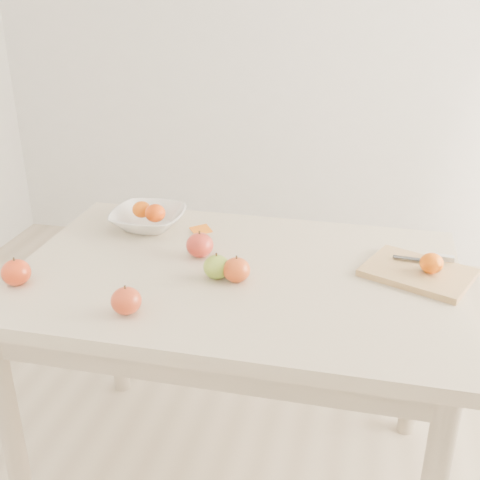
# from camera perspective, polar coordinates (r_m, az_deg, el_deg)

# --- Properties ---
(ground) EXTENTS (3.50, 3.50, 0.00)m
(ground) POSITION_cam_1_polar(r_m,az_deg,el_deg) (2.10, -0.33, -21.40)
(ground) COLOR #C6B293
(ground) RESTS_ON ground
(table) EXTENTS (1.20, 0.80, 0.75)m
(table) POSITION_cam_1_polar(r_m,az_deg,el_deg) (1.69, -0.38, -5.89)
(table) COLOR beige
(table) RESTS_ON ground
(cutting_board) EXTENTS (0.33, 0.29, 0.02)m
(cutting_board) POSITION_cam_1_polar(r_m,az_deg,el_deg) (1.69, 16.51, -2.97)
(cutting_board) COLOR tan
(cutting_board) RESTS_ON table
(board_tangerine) EXTENTS (0.06, 0.06, 0.05)m
(board_tangerine) POSITION_cam_1_polar(r_m,az_deg,el_deg) (1.66, 17.70, -2.11)
(board_tangerine) COLOR #DF5B07
(board_tangerine) RESTS_ON cutting_board
(fruit_bowl) EXTENTS (0.23, 0.23, 0.06)m
(fruit_bowl) POSITION_cam_1_polar(r_m,az_deg,el_deg) (1.93, -8.68, 2.00)
(fruit_bowl) COLOR white
(fruit_bowl) RESTS_ON table
(bowl_tangerine_near) EXTENTS (0.06, 0.06, 0.05)m
(bowl_tangerine_near) POSITION_cam_1_polar(r_m,az_deg,el_deg) (1.94, -9.31, 2.89)
(bowl_tangerine_near) COLOR #DB5707
(bowl_tangerine_near) RESTS_ON fruit_bowl
(bowl_tangerine_far) EXTENTS (0.06, 0.06, 0.06)m
(bowl_tangerine_far) POSITION_cam_1_polar(r_m,az_deg,el_deg) (1.90, -8.05, 2.55)
(bowl_tangerine_far) COLOR #DD5107
(bowl_tangerine_far) RESTS_ON fruit_bowl
(orange_peel_a) EXTENTS (0.07, 0.07, 0.01)m
(orange_peel_a) POSITION_cam_1_polar(r_m,az_deg,el_deg) (1.89, -3.72, 0.85)
(orange_peel_a) COLOR #D6620F
(orange_peel_a) RESTS_ON table
(orange_peel_b) EXTENTS (0.05, 0.04, 0.01)m
(orange_peel_b) POSITION_cam_1_polar(r_m,az_deg,el_deg) (1.82, -3.66, -0.06)
(orange_peel_b) COLOR orange
(orange_peel_b) RESTS_ON table
(paring_knife) EXTENTS (0.17, 0.05, 0.01)m
(paring_knife) POSITION_cam_1_polar(r_m,az_deg,el_deg) (1.75, 18.00, -1.59)
(paring_knife) COLOR silver
(paring_knife) RESTS_ON cutting_board
(apple_green) EXTENTS (0.07, 0.07, 0.06)m
(apple_green) POSITION_cam_1_polar(r_m,az_deg,el_deg) (1.60, -2.23, -2.56)
(apple_green) COLOR #5F9B1B
(apple_green) RESTS_ON table
(apple_red_c) EXTENTS (0.07, 0.07, 0.07)m
(apple_red_c) POSITION_cam_1_polar(r_m,az_deg,el_deg) (1.46, -10.74, -5.68)
(apple_red_c) COLOR #981808
(apple_red_c) RESTS_ON table
(apple_red_e) EXTENTS (0.07, 0.07, 0.07)m
(apple_red_e) POSITION_cam_1_polar(r_m,az_deg,el_deg) (1.58, -0.33, -2.85)
(apple_red_e) COLOR maroon
(apple_red_e) RESTS_ON table
(apple_red_a) EXTENTS (0.08, 0.08, 0.07)m
(apple_red_a) POSITION_cam_1_polar(r_m,az_deg,el_deg) (1.71, -3.83, -0.48)
(apple_red_a) COLOR #A30F1C
(apple_red_a) RESTS_ON table
(apple_red_d) EXTENTS (0.08, 0.08, 0.07)m
(apple_red_d) POSITION_cam_1_polar(r_m,az_deg,el_deg) (1.67, -20.47, -2.89)
(apple_red_d) COLOR #9E080C
(apple_red_d) RESTS_ON table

